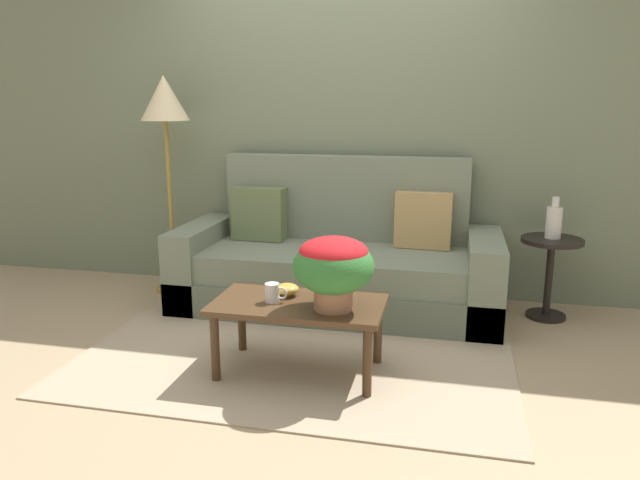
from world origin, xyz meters
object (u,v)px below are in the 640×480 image
Objects in this scene: snack_bowl at (287,289)px; couch at (337,264)px; potted_plant at (333,265)px; side_table at (550,263)px; coffee_table at (299,311)px; coffee_mug at (273,293)px; table_vase at (554,221)px; floor_lamp at (165,112)px.

couch is at bearing 85.52° from snack_bowl.
potted_plant is (0.21, -1.19, 0.33)m from couch.
coffee_table is at bearing -140.14° from side_table.
couch is at bearing -176.60° from side_table.
couch is 2.47× the size of coffee_table.
coffee_mug is (-0.34, 0.04, -0.19)m from potted_plant.
side_table is at bearing 38.12° from coffee_mug.
coffee_mug is 0.44× the size of table_vase.
potted_plant reaches higher than coffee_mug.
couch is 1.11m from coffee_table.
side_table is 2.00× the size of table_vase.
potted_plant is 0.39m from coffee_mug.
coffee_table is at bearing -42.74° from snack_bowl.
table_vase is at bearing 0.21° from floor_lamp.
snack_bowl is 1.91m from table_vase.
couch reaches higher than snack_bowl.
couch is 1.49m from table_vase.
coffee_mug is at bearing -110.64° from snack_bowl.
side_table is (1.44, 0.09, 0.07)m from couch.
coffee_table is 6.81× the size of snack_bowl.
floor_lamp is at bearing 140.16° from potted_plant.
coffee_mug is (-1.57, -1.23, 0.07)m from side_table.
snack_bowl is at bearing -42.14° from floor_lamp.
table_vase is at bearing 83.05° from side_table.
floor_lamp is (-2.76, 0.00, 0.98)m from side_table.
coffee_mug is (-0.13, -0.03, 0.10)m from coffee_table.
potted_plant is 1.49× the size of table_vase.
side_table is 2.93m from floor_lamp.
coffee_table is 1.91m from table_vase.
snack_bowl is at bearing -143.55° from table_vase.
side_table is at bearing -0.03° from floor_lamp.
floor_lamp is 2.12m from potted_plant.
floor_lamp is 3.94× the size of potted_plant.
coffee_mug is at bearing -96.19° from couch.
side_table is 1.79m from potted_plant.
floor_lamp is 5.87× the size of table_vase.
potted_plant is at bearing -39.84° from floor_lamp.
coffee_table is 2.20× the size of potted_plant.
coffee_mug is (-0.12, -1.15, 0.14)m from couch.
snack_bowl is at bearing -143.82° from side_table.
snack_bowl is (1.24, -1.12, -0.92)m from floor_lamp.
potted_plant is 3.09× the size of snack_bowl.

